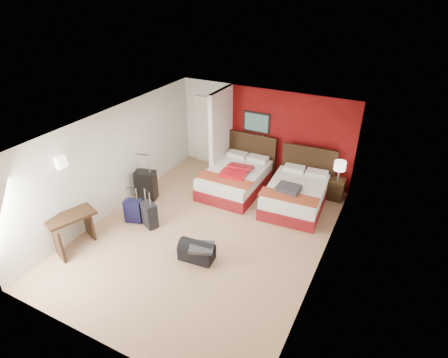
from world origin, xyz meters
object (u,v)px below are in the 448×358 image
Objects in this scene: nightstand at (336,189)px; suitcase_navy at (134,212)px; table_lamp at (339,171)px; suitcase_black at (146,186)px; bed_left at (235,180)px; red_suitcase_open at (237,171)px; desk at (74,231)px; duffel_bag at (197,252)px; bed_right at (295,196)px; suitcase_charcoal at (149,215)px.

suitcase_navy is at bearing -142.99° from nightstand.
suitcase_black is at bearing -152.53° from table_lamp.
table_lamp reaches higher than bed_left.
suitcase_navy reaches higher than nightstand.
desk is at bearing -125.35° from red_suitcase_open.
duffel_bag is at bearing -30.86° from suitcase_navy.
desk is at bearing -117.91° from bed_left.
suitcase_black is 1.09× the size of duffel_bag.
bed_left is at bearing -164.05° from nightstand.
table_lamp is at bearing 42.35° from bed_right.
red_suitcase_open is 2.57m from table_lamp.
red_suitcase_open is 1.70× the size of table_lamp.
red_suitcase_open is at bearing 80.93° from desk.
bed_right reaches higher than duffel_bag.
desk is (-3.65, -3.65, 0.11)m from bed_right.
red_suitcase_open is 1.59× the size of suitcase_navy.
suitcase_black is at bearing -141.47° from bed_left.
bed_right is at bearing -3.33° from red_suitcase_open.
suitcase_black reaches higher than bed_left.
duffel_bag is (2.33, -1.41, -0.20)m from suitcase_black.
suitcase_charcoal is (-2.70, -2.33, 0.00)m from bed_right.
desk is (-0.94, -1.32, 0.11)m from suitcase_charcoal.
table_lamp is 4.89m from suitcase_black.
duffel_bag is 2.63m from desk.
red_suitcase_open reaches higher than bed_right.
bed_left is 3.89× the size of table_lamp.
red_suitcase_open is at bearing -159.38° from table_lamp.
nightstand is 4.16m from duffel_bag.
red_suitcase_open reaches higher than suitcase_navy.
suitcase_charcoal is at bearing -137.99° from table_lamp.
nightstand is (0.82, 0.85, -0.02)m from bed_right.
suitcase_charcoal is at bearing -15.02° from suitcase_navy.
bed_left is 2.06× the size of desk.
red_suitcase_open is 2.60m from nightstand.
nightstand is (2.50, 0.80, -0.03)m from bed_left.
duffel_bag is (0.52, -2.85, -0.12)m from bed_left.
suitcase_charcoal is 0.60× the size of desk.
bed_left reaches higher than duffel_bag.
desk is (-2.07, -3.59, -0.25)m from red_suitcase_open.
nightstand is at bearing 68.64° from suitcase_charcoal.
desk reaches higher than suitcase_navy.
bed_right reaches higher than nightstand.
suitcase_charcoal is (0.80, -0.93, -0.09)m from suitcase_black.
desk reaches higher than bed_right.
suitcase_charcoal is 1.06× the size of suitcase_navy.
bed_left reaches higher than suitcase_navy.
duffel_bag is 0.72× the size of desk.
bed_right is at bearing 62.38° from duffel_bag.
suitcase_black is 1.31× the size of suitcase_charcoal.
table_lamp reaches higher than suitcase_charcoal.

